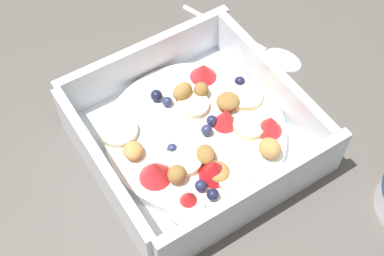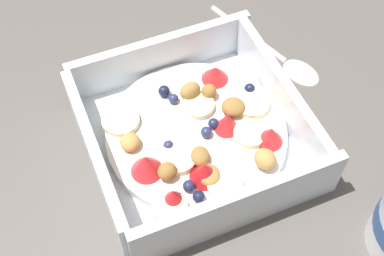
{
  "view_description": "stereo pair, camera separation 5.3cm",
  "coord_description": "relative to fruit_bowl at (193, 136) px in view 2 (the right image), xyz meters",
  "views": [
    {
      "loc": [
        0.17,
        0.25,
        0.46
      ],
      "look_at": [
        0.0,
        -0.01,
        0.03
      ],
      "focal_mm": 49.57,
      "sensor_mm": 36.0,
      "label": 1
    },
    {
      "loc": [
        0.12,
        0.27,
        0.46
      ],
      "look_at": [
        0.0,
        -0.01,
        0.03
      ],
      "focal_mm": 49.57,
      "sensor_mm": 36.0,
      "label": 2
    }
  ],
  "objects": [
    {
      "name": "ground_plane",
      "position": [
        -0.0,
        0.01,
        -0.02
      ],
      "size": [
        2.4,
        2.4,
        0.0
      ],
      "primitive_type": "plane",
      "color": "#56514C"
    },
    {
      "name": "fruit_bowl",
      "position": [
        0.0,
        0.0,
        0.0
      ],
      "size": [
        0.21,
        0.21,
        0.06
      ],
      "color": "white",
      "rests_on": "ground"
    },
    {
      "name": "spoon",
      "position": [
        -0.15,
        -0.07,
        -0.02
      ],
      "size": [
        0.08,
        0.17,
        0.01
      ],
      "color": "silver",
      "rests_on": "ground"
    }
  ]
}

